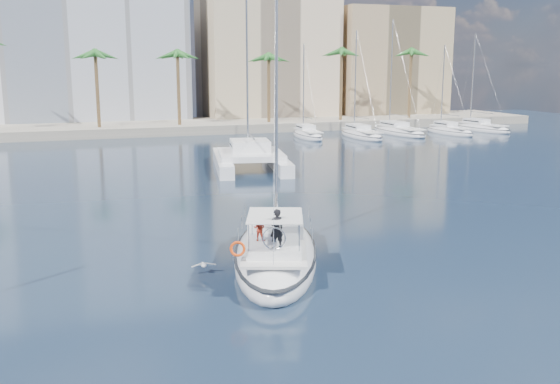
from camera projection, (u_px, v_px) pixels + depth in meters
name	position (u px, v px, depth m)	size (l,w,h in m)	color
ground	(279.00, 265.00, 28.61)	(160.00, 160.00, 0.00)	black
quay	(134.00, 128.00, 84.97)	(120.00, 14.00, 1.20)	gray
building_modern	(35.00, 30.00, 89.56)	(42.00, 16.00, 28.00)	silver
building_beige	(266.00, 59.00, 98.47)	(20.00, 14.00, 20.00)	beige
building_tan_right	(385.00, 65.00, 103.23)	(18.00, 12.00, 18.00)	tan
palm_centre	(133.00, 55.00, 79.33)	(3.60, 3.60, 12.30)	brown
palm_right	(373.00, 56.00, 90.22)	(3.60, 3.60, 12.30)	brown
main_sloop	(276.00, 252.00, 28.79)	(7.52, 12.37, 17.51)	white
catamaran	(250.00, 155.00, 55.17)	(8.17, 13.01, 17.64)	white
seagull	(204.00, 265.00, 27.22)	(1.11, 0.48, 0.20)	silver
moored_yacht_a	(308.00, 138.00, 78.54)	(2.72, 9.35, 11.90)	white
moored_yacht_b	(361.00, 138.00, 78.77)	(3.14, 10.78, 13.72)	white
moored_yacht_c	(399.00, 134.00, 82.70)	(3.55, 12.21, 15.54)	white
moored_yacht_d	(449.00, 134.00, 82.93)	(2.72, 9.35, 11.90)	white
moored_yacht_e	(481.00, 131.00, 86.87)	(3.14, 10.78, 13.72)	white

